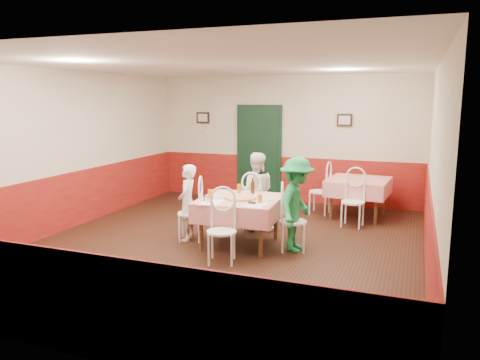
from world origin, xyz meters
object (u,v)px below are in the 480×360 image
(beer_bottle, at_px, (253,186))
(diner_right, at_px, (297,204))
(glass_a, at_px, (210,195))
(diner_left, at_px, (188,203))
(glass_c, at_px, (239,189))
(glass_b, at_px, (260,199))
(wallet, at_px, (252,203))
(chair_right, at_px, (293,222))
(pizza, at_px, (240,198))
(diner_far, at_px, (256,192))
(main_table, at_px, (240,222))
(chair_second_a, at_px, (320,192))
(chair_far, at_px, (255,206))
(chair_second_b, at_px, (353,202))
(second_table, at_px, (358,198))
(chair_near, at_px, (222,232))
(chair_left, at_px, (191,213))

(beer_bottle, distance_m, diner_right, 0.92)
(glass_a, height_order, beer_bottle, beer_bottle)
(diner_left, bearing_deg, glass_c, 107.65)
(beer_bottle, bearing_deg, glass_b, -61.46)
(beer_bottle, bearing_deg, wallet, -71.37)
(chair_right, relative_size, wallet, 8.18)
(wallet, relative_size, diner_right, 0.08)
(pizza, relative_size, diner_far, 0.35)
(main_table, xyz_separation_m, chair_second_a, (0.78, 2.49, 0.08))
(diner_left, bearing_deg, beer_bottle, 102.72)
(chair_far, distance_m, glass_c, 0.61)
(glass_a, distance_m, glass_b, 0.79)
(beer_bottle, relative_size, wallet, 2.17)
(glass_c, relative_size, diner_far, 0.11)
(main_table, height_order, pizza, pizza)
(chair_second_b, distance_m, diner_far, 1.80)
(glass_a, bearing_deg, second_table, 54.92)
(chair_near, height_order, glass_c, glass_c)
(chair_left, height_order, glass_c, glass_c)
(chair_left, bearing_deg, glass_c, 103.98)
(main_table, height_order, glass_c, glass_c)
(chair_far, height_order, glass_b, chair_far)
(second_table, distance_m, glass_c, 2.73)
(chair_right, bearing_deg, main_table, 76.12)
(diner_far, bearing_deg, main_table, 75.10)
(wallet, distance_m, diner_far, 1.23)
(chair_second_a, bearing_deg, diner_far, -22.61)
(chair_second_a, relative_size, glass_b, 7.27)
(glass_a, height_order, diner_right, diner_right)
(second_table, relative_size, chair_second_b, 1.24)
(glass_c, relative_size, diner_right, 0.10)
(chair_far, distance_m, glass_b, 1.20)
(chair_right, distance_m, chair_far, 1.20)
(chair_second_b, bearing_deg, diner_far, -147.16)
(chair_right, distance_m, glass_b, 0.64)
(beer_bottle, bearing_deg, chair_second_a, 71.21)
(glass_b, bearing_deg, chair_second_b, 59.75)
(second_table, xyz_separation_m, diner_left, (-2.42, -2.53, 0.25))
(chair_right, height_order, glass_b, chair_right)
(chair_second_a, height_order, chair_second_b, same)
(chair_left, xyz_separation_m, pizza, (0.86, 0.02, 0.33))
(pizza, height_order, glass_c, glass_c)
(wallet, xyz_separation_m, diner_far, (-0.35, 1.18, -0.08))
(diner_far, bearing_deg, glass_a, 55.22)
(chair_second_b, bearing_deg, pizza, -125.81)
(chair_second_a, distance_m, pizza, 2.64)
(chair_left, bearing_deg, main_table, 75.41)
(chair_near, relative_size, pizza, 1.85)
(chair_far, relative_size, wallet, 8.18)
(chair_second_b, distance_m, diner_left, 3.02)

